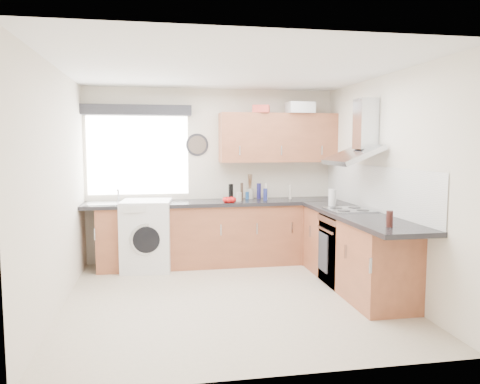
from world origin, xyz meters
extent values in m
plane|color=beige|center=(0.00, 0.00, 0.00)|extent=(3.60, 3.60, 0.00)
cube|color=white|center=(0.00, 0.00, 2.50)|extent=(3.60, 3.60, 0.02)
cube|color=silver|center=(0.00, 1.80, 1.25)|extent=(3.60, 0.02, 2.50)
cube|color=silver|center=(0.00, -1.80, 1.25)|extent=(3.60, 0.02, 2.50)
cube|color=silver|center=(-1.80, 0.00, 1.25)|extent=(0.02, 3.60, 2.50)
cube|color=silver|center=(1.80, 0.00, 1.25)|extent=(0.02, 3.60, 2.50)
cube|color=silver|center=(-1.05, 1.79, 1.55)|extent=(1.40, 0.02, 1.10)
cube|color=#25262B|center=(-1.05, 1.70, 2.18)|extent=(1.50, 0.18, 0.14)
cube|color=white|center=(1.79, 0.30, 1.18)|extent=(0.01, 3.00, 0.54)
cube|color=brown|center=(-0.10, 1.51, 0.43)|extent=(3.00, 0.58, 0.86)
cube|color=brown|center=(1.50, 1.50, 0.43)|extent=(0.60, 0.60, 0.86)
cube|color=brown|center=(1.51, 0.15, 0.43)|extent=(0.58, 2.10, 0.86)
cube|color=black|center=(0.00, 1.50, 0.89)|extent=(3.60, 0.62, 0.05)
cube|color=black|center=(1.50, 0.00, 0.89)|extent=(0.62, 2.42, 0.05)
cube|color=black|center=(1.50, 0.30, 0.42)|extent=(0.56, 0.58, 0.85)
cube|color=#B6BBC4|center=(1.50, 0.30, 0.92)|extent=(0.52, 0.52, 0.01)
cube|color=brown|center=(0.95, 1.62, 1.80)|extent=(1.70, 0.35, 0.70)
cube|color=silver|center=(-0.94, 1.40, 0.48)|extent=(0.71, 0.69, 0.95)
cylinder|color=#25262B|center=(-0.21, 1.78, 1.70)|extent=(0.33, 0.04, 0.33)
cube|color=silver|center=(1.24, 1.52, 2.23)|extent=(0.39, 0.29, 0.15)
cube|color=#C84236|center=(0.67, 1.52, 2.20)|extent=(0.28, 0.25, 0.11)
cylinder|color=#A49E8F|center=(0.55, 1.70, 0.98)|extent=(0.11, 0.11, 0.15)
cylinder|color=silver|center=(1.45, 0.74, 1.02)|extent=(0.12, 0.12, 0.22)
cylinder|color=#B4A99A|center=(1.12, 1.56, 1.01)|extent=(0.05, 0.05, 0.20)
cylinder|color=#AFA795|center=(0.34, 1.42, 0.97)|extent=(0.07, 0.07, 0.12)
cylinder|color=black|center=(0.25, 1.57, 1.03)|extent=(0.07, 0.07, 0.23)
cylinder|color=#33251C|center=(0.39, 1.47, 1.04)|extent=(0.04, 0.04, 0.25)
cylinder|color=#1A1852|center=(0.67, 1.65, 1.02)|extent=(0.06, 0.06, 0.23)
cylinder|color=#BBB39F|center=(0.76, 1.55, 1.03)|extent=(0.04, 0.04, 0.24)
cylinder|color=navy|center=(0.72, 1.44, 1.00)|extent=(0.06, 0.06, 0.17)
cylinder|color=#1C4B89|center=(0.50, 1.66, 0.96)|extent=(0.05, 0.05, 0.11)
cylinder|color=#391714|center=(1.42, -0.85, 0.99)|extent=(0.07, 0.07, 0.16)
camera|label=1|loc=(-0.79, -4.99, 1.71)|focal=35.00mm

